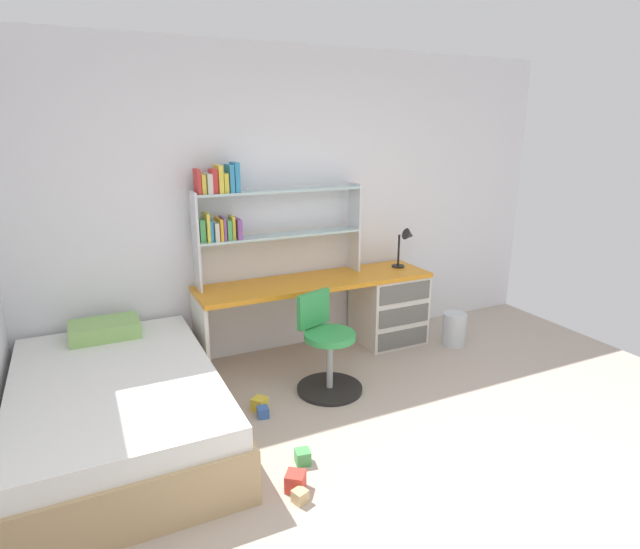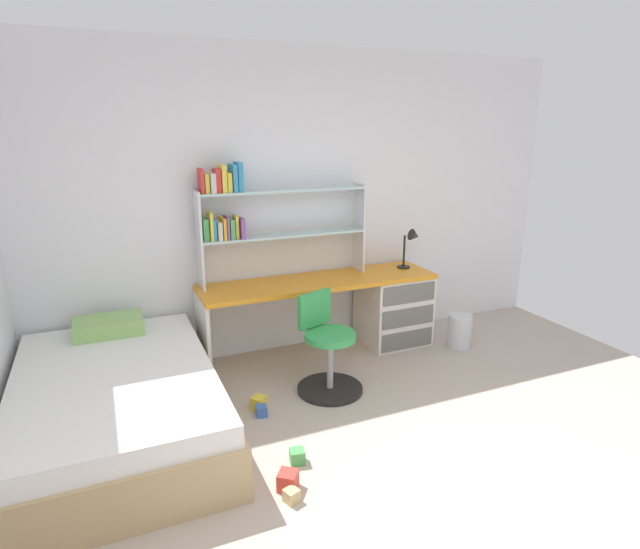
% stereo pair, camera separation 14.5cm
% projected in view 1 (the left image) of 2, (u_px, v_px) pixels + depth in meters
% --- Properties ---
extents(ground_plane, '(5.55, 6.22, 0.02)m').
position_uv_depth(ground_plane, '(477.00, 528.00, 2.71)').
color(ground_plane, '#B2A393').
extents(room_shell, '(5.55, 6.22, 2.68)m').
position_uv_depth(room_shell, '(177.00, 251.00, 2.92)').
color(room_shell, silver).
rests_on(room_shell, ground_plane).
extents(desk, '(2.13, 0.55, 0.71)m').
position_uv_depth(desk, '(371.00, 304.00, 4.90)').
color(desk, orange).
rests_on(desk, ground_plane).
extents(bookshelf_hutch, '(1.49, 0.22, 1.03)m').
position_uv_depth(bookshelf_hutch, '(253.00, 213.00, 4.34)').
color(bookshelf_hutch, silver).
rests_on(bookshelf_hutch, desk).
extents(desk_lamp, '(0.20, 0.17, 0.38)m').
position_uv_depth(desk_lamp, '(407.00, 241.00, 4.92)').
color(desk_lamp, black).
rests_on(desk_lamp, desk).
extents(swivel_chair, '(0.52, 0.52, 0.78)m').
position_uv_depth(swivel_chair, '(327.00, 354.00, 4.05)').
color(swivel_chair, black).
rests_on(swivel_chair, ground_plane).
extents(bed_platform, '(1.29, 1.94, 0.60)m').
position_uv_depth(bed_platform, '(118.00, 408.00, 3.39)').
color(bed_platform, tan).
rests_on(bed_platform, ground_plane).
extents(waste_bin, '(0.22, 0.22, 0.32)m').
position_uv_depth(waste_bin, '(454.00, 329.00, 4.94)').
color(waste_bin, silver).
rests_on(waste_bin, ground_plane).
extents(toy_block_natural_0, '(0.10, 0.10, 0.08)m').
position_uv_depth(toy_block_natural_0, '(300.00, 496.00, 2.88)').
color(toy_block_natural_0, tan).
rests_on(toy_block_natural_0, ground_plane).
extents(toy_block_blue_1, '(0.09, 0.09, 0.08)m').
position_uv_depth(toy_block_blue_1, '(263.00, 412.00, 3.73)').
color(toy_block_blue_1, '#3860B7').
rests_on(toy_block_blue_1, ground_plane).
extents(toy_block_green_2, '(0.10, 0.10, 0.09)m').
position_uv_depth(toy_block_green_2, '(303.00, 457.00, 3.21)').
color(toy_block_green_2, '#479E51').
rests_on(toy_block_green_2, ground_plane).
extents(toy_block_red_3, '(0.15, 0.15, 0.11)m').
position_uv_depth(toy_block_red_3, '(295.00, 481.00, 2.98)').
color(toy_block_red_3, red).
rests_on(toy_block_red_3, ground_plane).
extents(toy_block_yellow_4, '(0.14, 0.14, 0.10)m').
position_uv_depth(toy_block_yellow_4, '(260.00, 404.00, 3.82)').
color(toy_block_yellow_4, gold).
rests_on(toy_block_yellow_4, ground_plane).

